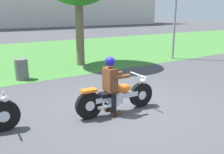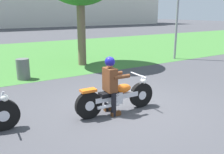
# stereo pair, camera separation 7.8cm
# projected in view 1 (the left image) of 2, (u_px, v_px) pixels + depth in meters

# --- Properties ---
(ground) EXTENTS (120.00, 120.00, 0.00)m
(ground) POSITION_uv_depth(u_px,v_px,m) (123.00, 106.00, 6.45)
(ground) COLOR #424247
(grass_verge) EXTENTS (60.00, 12.00, 0.01)m
(grass_verge) POSITION_uv_depth(u_px,v_px,m) (26.00, 55.00, 14.14)
(grass_verge) COLOR #3D7533
(grass_verge) RESTS_ON ground
(motorcycle_lead) EXTENTS (2.13, 0.66, 0.88)m
(motorcycle_lead) POSITION_uv_depth(u_px,v_px,m) (117.00, 97.00, 5.97)
(motorcycle_lead) COLOR black
(motorcycle_lead) RESTS_ON ground
(rider_lead) EXTENTS (0.56, 0.48, 1.40)m
(rider_lead) POSITION_uv_depth(u_px,v_px,m) (111.00, 81.00, 5.78)
(rider_lead) COLOR black
(rider_lead) RESTS_ON ground
(trash_can) EXTENTS (0.46, 0.46, 0.76)m
(trash_can) POSITION_uv_depth(u_px,v_px,m) (22.00, 69.00, 8.92)
(trash_can) COLOR #595E5B
(trash_can) RESTS_ON ground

